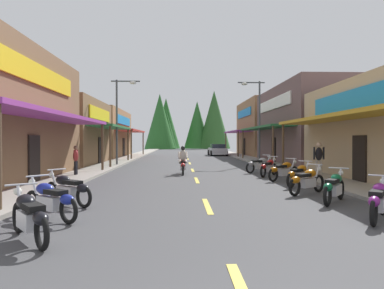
{
  "coord_description": "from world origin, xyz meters",
  "views": [
    {
      "loc": [
        -0.78,
        -2.12,
        1.9
      ],
      "look_at": [
        0.13,
        24.78,
        1.55
      ],
      "focal_mm": 33.04,
      "sensor_mm": 36.0,
      "label": 1
    }
  ],
  "objects_px": {
    "motorcycle_parked_left_0": "(29,216)",
    "motorcycle_parked_left_1": "(50,199)",
    "motorcycle_parked_right_0": "(378,200)",
    "motorcycle_parked_right_6": "(260,164)",
    "motorcycle_parked_right_5": "(269,167)",
    "parked_car_curbside": "(217,150)",
    "motorcycle_parked_right_3": "(299,175)",
    "motorcycle_parked_right_4": "(284,170)",
    "motorcycle_parked_right_1": "(334,187)",
    "pedestrian_browsing": "(76,159)",
    "motorcycle_parked_left_2": "(68,189)",
    "motorcycle_parked_right_2": "(307,180)",
    "streetlamp_left": "(121,110)",
    "streetlamp_right": "(256,111)",
    "pedestrian_by_shop": "(319,157)",
    "rider_cruising_lead": "(183,162)"
  },
  "relations": [
    {
      "from": "pedestrian_by_shop",
      "to": "motorcycle_parked_right_3",
      "type": "bearing_deg",
      "value": -39.29
    },
    {
      "from": "motorcycle_parked_right_1",
      "to": "pedestrian_browsing",
      "type": "relative_size",
      "value": 1.08
    },
    {
      "from": "motorcycle_parked_right_3",
      "to": "motorcycle_parked_right_6",
      "type": "relative_size",
      "value": 0.84
    },
    {
      "from": "motorcycle_parked_right_5",
      "to": "parked_car_curbside",
      "type": "relative_size",
      "value": 0.41
    },
    {
      "from": "pedestrian_by_shop",
      "to": "motorcycle_parked_right_2",
      "type": "bearing_deg",
      "value": -30.86
    },
    {
      "from": "pedestrian_by_shop",
      "to": "pedestrian_browsing",
      "type": "xyz_separation_m",
      "value": [
        -12.1,
        1.38,
        -0.12
      ]
    },
    {
      "from": "motorcycle_parked_right_4",
      "to": "motorcycle_parked_left_1",
      "type": "xyz_separation_m",
      "value": [
        -7.89,
        -7.77,
        0.0
      ]
    },
    {
      "from": "motorcycle_parked_right_0",
      "to": "motorcycle_parked_right_2",
      "type": "relative_size",
      "value": 1.01
    },
    {
      "from": "motorcycle_parked_left_1",
      "to": "pedestrian_browsing",
      "type": "height_order",
      "value": "pedestrian_browsing"
    },
    {
      "from": "motorcycle_parked_right_3",
      "to": "motorcycle_parked_right_5",
      "type": "xyz_separation_m",
      "value": [
        -0.23,
        4.06,
        0.0
      ]
    },
    {
      "from": "motorcycle_parked_right_6",
      "to": "streetlamp_right",
      "type": "bearing_deg",
      "value": 49.2
    },
    {
      "from": "motorcycle_parked_right_5",
      "to": "parked_car_curbside",
      "type": "xyz_separation_m",
      "value": [
        -0.03,
        24.78,
        0.2
      ]
    },
    {
      "from": "motorcycle_parked_left_0",
      "to": "motorcycle_parked_left_1",
      "type": "bearing_deg",
      "value": -29.63
    },
    {
      "from": "motorcycle_parked_right_5",
      "to": "motorcycle_parked_right_6",
      "type": "height_order",
      "value": "same"
    },
    {
      "from": "motorcycle_parked_right_1",
      "to": "motorcycle_parked_left_1",
      "type": "height_order",
      "value": "same"
    },
    {
      "from": "rider_cruising_lead",
      "to": "motorcycle_parked_right_4",
      "type": "bearing_deg",
      "value": -125.03
    },
    {
      "from": "streetlamp_left",
      "to": "parked_car_curbside",
      "type": "xyz_separation_m",
      "value": [
        8.87,
        17.1,
        -3.39
      ]
    },
    {
      "from": "motorcycle_parked_right_0",
      "to": "motorcycle_parked_left_0",
      "type": "xyz_separation_m",
      "value": [
        -7.47,
        -1.46,
        0.0
      ]
    },
    {
      "from": "motorcycle_parked_right_1",
      "to": "rider_cruising_lead",
      "type": "bearing_deg",
      "value": 64.25
    },
    {
      "from": "rider_cruising_lead",
      "to": "motorcycle_parked_right_2",
      "type": "bearing_deg",
      "value": -149.69
    },
    {
      "from": "motorcycle_parked_right_2",
      "to": "motorcycle_parked_right_5",
      "type": "relative_size",
      "value": 0.98
    },
    {
      "from": "motorcycle_parked_right_3",
      "to": "pedestrian_by_shop",
      "type": "xyz_separation_m",
      "value": [
        1.91,
        2.78,
        0.56
      ]
    },
    {
      "from": "motorcycle_parked_right_5",
      "to": "rider_cruising_lead",
      "type": "relative_size",
      "value": 0.83
    },
    {
      "from": "motorcycle_parked_right_5",
      "to": "pedestrian_browsing",
      "type": "distance_m",
      "value": 9.97
    },
    {
      "from": "motorcycle_parked_right_1",
      "to": "pedestrian_browsing",
      "type": "bearing_deg",
      "value": 89.83
    },
    {
      "from": "motorcycle_parked_left_2",
      "to": "motorcycle_parked_right_2",
      "type": "bearing_deg",
      "value": -129.62
    },
    {
      "from": "motorcycle_parked_right_2",
      "to": "streetlamp_right",
      "type": "bearing_deg",
      "value": 46.7
    },
    {
      "from": "pedestrian_browsing",
      "to": "parked_car_curbside",
      "type": "height_order",
      "value": "pedestrian_browsing"
    },
    {
      "from": "motorcycle_parked_right_5",
      "to": "motorcycle_parked_right_6",
      "type": "bearing_deg",
      "value": 36.62
    },
    {
      "from": "motorcycle_parked_right_0",
      "to": "motorcycle_parked_right_3",
      "type": "bearing_deg",
      "value": 35.17
    },
    {
      "from": "motorcycle_parked_right_3",
      "to": "pedestrian_browsing",
      "type": "height_order",
      "value": "pedestrian_browsing"
    },
    {
      "from": "motorcycle_parked_right_0",
      "to": "motorcycle_parked_right_6",
      "type": "xyz_separation_m",
      "value": [
        -0.07,
        12.07,
        0.0
      ]
    },
    {
      "from": "streetlamp_left",
      "to": "motorcycle_parked_right_1",
      "type": "xyz_separation_m",
      "value": [
        8.93,
        -15.43,
        -3.59
      ]
    },
    {
      "from": "motorcycle_parked_left_2",
      "to": "pedestrian_browsing",
      "type": "height_order",
      "value": "pedestrian_browsing"
    },
    {
      "from": "motorcycle_parked_right_2",
      "to": "motorcycle_parked_left_1",
      "type": "xyz_separation_m",
      "value": [
        -7.51,
        -3.71,
        0.0
      ]
    },
    {
      "from": "motorcycle_parked_right_0",
      "to": "motorcycle_parked_right_4",
      "type": "height_order",
      "value": "same"
    },
    {
      "from": "motorcycle_parked_left_0",
      "to": "pedestrian_by_shop",
      "type": "bearing_deg",
      "value": -81.09
    },
    {
      "from": "streetlamp_left",
      "to": "motorcycle_parked_right_3",
      "type": "bearing_deg",
      "value": -52.09
    },
    {
      "from": "motorcycle_parked_right_4",
      "to": "motorcycle_parked_right_5",
      "type": "bearing_deg",
      "value": 61.68
    },
    {
      "from": "motorcycle_parked_right_4",
      "to": "motorcycle_parked_right_6",
      "type": "xyz_separation_m",
      "value": [
        -0.22,
        3.95,
        0.0
      ]
    },
    {
      "from": "motorcycle_parked_right_2",
      "to": "parked_car_curbside",
      "type": "relative_size",
      "value": 0.4
    },
    {
      "from": "motorcycle_parked_right_5",
      "to": "motorcycle_parked_left_1",
      "type": "bearing_deg",
      "value": 177.88
    },
    {
      "from": "motorcycle_parked_right_2",
      "to": "pedestrian_by_shop",
      "type": "xyz_separation_m",
      "value": [
        2.32,
        4.74,
        0.56
      ]
    },
    {
      "from": "motorcycle_parked_right_5",
      "to": "pedestrian_browsing",
      "type": "xyz_separation_m",
      "value": [
        -9.96,
        0.09,
        0.44
      ]
    },
    {
      "from": "streetlamp_left",
      "to": "motorcycle_parked_right_0",
      "type": "distance_m",
      "value": 20.21
    },
    {
      "from": "motorcycle_parked_right_5",
      "to": "motorcycle_parked_left_2",
      "type": "bearing_deg",
      "value": 171.2
    },
    {
      "from": "motorcycle_parked_right_3",
      "to": "motorcycle_parked_left_1",
      "type": "bearing_deg",
      "value": 170.6
    },
    {
      "from": "streetlamp_right",
      "to": "pedestrian_by_shop",
      "type": "height_order",
      "value": "streetlamp_right"
    },
    {
      "from": "motorcycle_parked_right_2",
      "to": "rider_cruising_lead",
      "type": "distance_m",
      "value": 8.49
    },
    {
      "from": "motorcycle_parked_right_4",
      "to": "parked_car_curbside",
      "type": "height_order",
      "value": "parked_car_curbside"
    }
  ]
}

